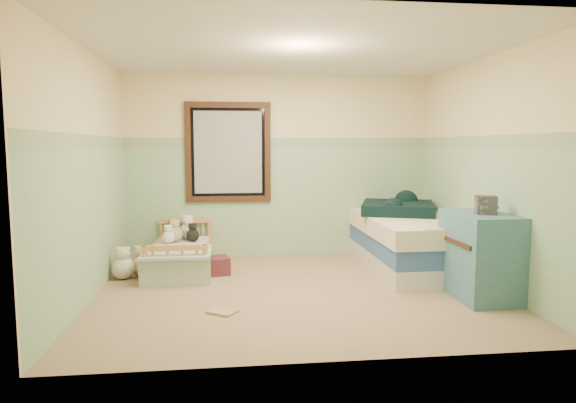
{
  "coord_description": "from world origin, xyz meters",
  "views": [
    {
      "loc": [
        -0.7,
        -5.18,
        1.53
      ],
      "look_at": [
        -0.04,
        0.35,
        0.92
      ],
      "focal_mm": 31.37,
      "sensor_mm": 36.0,
      "label": 1
    }
  ],
  "objects": [
    {
      "name": "twin_bed_frame",
      "position": [
        1.55,
        0.83,
        0.11
      ],
      "size": [
        1.05,
        2.11,
        0.22
      ],
      "primitive_type": "cube",
      "color": "silver",
      "rests_on": "floor"
    },
    {
      "name": "plush_floor_cream",
      "position": [
        -1.93,
        0.71,
        0.13
      ],
      "size": [
        0.26,
        0.26,
        0.26
      ],
      "primitive_type": "sphere",
      "color": "beige",
      "rests_on": "floor"
    },
    {
      "name": "wall_back",
      "position": [
        0.0,
        1.8,
        1.25
      ],
      "size": [
        4.2,
        0.04,
        2.5
      ],
      "primitive_type": "cube",
      "color": "beige",
      "rests_on": "floor"
    },
    {
      "name": "book_stack",
      "position": [
        1.82,
        -0.52,
        0.96
      ],
      "size": [
        0.22,
        0.19,
        0.19
      ],
      "primitive_type": "cube",
      "rotation": [
        0.0,
        0.0,
        -0.26
      ],
      "color": "brown",
      "rests_on": "dresser"
    },
    {
      "name": "plush_bed_brown",
      "position": [
        -1.45,
        1.55,
        0.39
      ],
      "size": [
        0.18,
        0.18,
        0.18
      ],
      "primitive_type": "sphere",
      "color": "brown",
      "rests_on": "toddler_mattress"
    },
    {
      "name": "patchwork_quilt",
      "position": [
        -1.3,
        0.6,
        0.32
      ],
      "size": [
        0.78,
        0.72,
        0.03
      ],
      "primitive_type": "cube",
      "color": "#7DA0BC",
      "rests_on": "toddler_mattress"
    },
    {
      "name": "wall_front",
      "position": [
        0.0,
        -1.8,
        1.25
      ],
      "size": [
        4.2,
        0.04,
        2.5
      ],
      "primitive_type": "cube",
      "color": "beige",
      "rests_on": "floor"
    },
    {
      "name": "plush_floor_tan",
      "position": [
        -1.74,
        0.82,
        0.13
      ],
      "size": [
        0.25,
        0.25,
        0.25
      ],
      "primitive_type": "sphere",
      "color": "tan",
      "rests_on": "floor"
    },
    {
      "name": "toddler_bed_frame",
      "position": [
        -1.3,
        1.05,
        0.09
      ],
      "size": [
        0.72,
        1.43,
        0.18
      ],
      "primitive_type": "cube",
      "color": "#BE8948",
      "rests_on": "floor"
    },
    {
      "name": "window_frame",
      "position": [
        -0.7,
        1.76,
        1.45
      ],
      "size": [
        1.16,
        0.06,
        1.36
      ],
      "primitive_type": "cube",
      "color": "#442514",
      "rests_on": "wall_back"
    },
    {
      "name": "plush_bed_white",
      "position": [
        -1.25,
        1.55,
        0.41
      ],
      "size": [
        0.22,
        0.22,
        0.22
      ],
      "primitive_type": "sphere",
      "color": "white",
      "rests_on": "toddler_mattress"
    },
    {
      "name": "floor",
      "position": [
        0.0,
        0.0,
        -0.01
      ],
      "size": [
        4.2,
        3.6,
        0.02
      ],
      "primitive_type": "cube",
      "color": "#9C7A58",
      "rests_on": "ground"
    },
    {
      "name": "teal_blanket",
      "position": [
        1.5,
        1.13,
        0.73
      ],
      "size": [
        1.16,
        1.19,
        0.14
      ],
      "primitive_type": "cube",
      "rotation": [
        0.0,
        0.0,
        -0.33
      ],
      "color": "black",
      "rests_on": "twin_mattress"
    },
    {
      "name": "floor_book",
      "position": [
        -0.77,
        -0.64,
        0.01
      ],
      "size": [
        0.32,
        0.3,
        0.02
      ],
      "primitive_type": "cube",
      "rotation": [
        0.0,
        0.0,
        -0.61
      ],
      "color": "yellow",
      "rests_on": "floor"
    },
    {
      "name": "window_blinds",
      "position": [
        -0.7,
        1.77,
        1.45
      ],
      "size": [
        0.92,
        0.01,
        1.12
      ],
      "primitive_type": "cube",
      "color": "beige",
      "rests_on": "window_frame"
    },
    {
      "name": "plush_bed_tan",
      "position": [
        -1.4,
        1.33,
        0.41
      ],
      "size": [
        0.2,
        0.2,
        0.2
      ],
      "primitive_type": "sphere",
      "color": "tan",
      "rests_on": "toddler_mattress"
    },
    {
      "name": "wall_right",
      "position": [
        2.1,
        0.0,
        1.25
      ],
      "size": [
        0.04,
        3.6,
        2.5
      ],
      "primitive_type": "cube",
      "color": "beige",
      "rests_on": "floor"
    },
    {
      "name": "wall_left",
      "position": [
        -2.1,
        0.0,
        1.25
      ],
      "size": [
        0.04,
        3.6,
        2.5
      ],
      "primitive_type": "cube",
      "color": "beige",
      "rests_on": "floor"
    },
    {
      "name": "extra_plush_0",
      "position": [
        -1.47,
        1.24,
        0.39
      ],
      "size": [
        0.16,
        0.16,
        0.16
      ],
      "primitive_type": "sphere",
      "color": "white",
      "rests_on": "toddler_mattress"
    },
    {
      "name": "extra_plush_1",
      "position": [
        -1.23,
        1.51,
        0.4
      ],
      "size": [
        0.18,
        0.18,
        0.18
      ],
      "primitive_type": "sphere",
      "color": "beige",
      "rests_on": "toddler_mattress"
    },
    {
      "name": "twin_boxspring",
      "position": [
        1.55,
        0.83,
        0.33
      ],
      "size": [
        1.05,
        2.11,
        0.22
      ],
      "primitive_type": "cube",
      "color": "#254C88",
      "rests_on": "twin_bed_frame"
    },
    {
      "name": "wainscot_mint",
      "position": [
        0.0,
        1.79,
        0.75
      ],
      "size": [
        4.2,
        0.01,
        1.5
      ],
      "primitive_type": "cube",
      "color": "#8EAF92",
      "rests_on": "floor"
    },
    {
      "name": "plush_bed_dark",
      "position": [
        -1.17,
        1.33,
        0.39
      ],
      "size": [
        0.17,
        0.17,
        0.17
      ],
      "primitive_type": "sphere",
      "color": "black",
      "rests_on": "toddler_mattress"
    },
    {
      "name": "border_strip",
      "position": [
        0.0,
        1.79,
        1.57
      ],
      "size": [
        4.2,
        0.01,
        0.15
      ],
      "primitive_type": "cube",
      "color": "#4B7455",
      "rests_on": "wall_back"
    },
    {
      "name": "toddler_mattress",
      "position": [
        -1.3,
        1.05,
        0.24
      ],
      "size": [
        0.65,
        1.37,
        0.12
      ],
      "primitive_type": "cube",
      "color": "silver",
      "rests_on": "toddler_bed_frame"
    },
    {
      "name": "red_pillow",
      "position": [
        -0.88,
        0.8,
        0.1
      ],
      "size": [
        0.39,
        0.36,
        0.21
      ],
      "primitive_type": "cube",
      "rotation": [
        0.0,
        0.0,
        0.22
      ],
      "color": "maroon",
      "rests_on": "floor"
    },
    {
      "name": "twin_mattress",
      "position": [
        1.55,
        0.83,
        0.55
      ],
      "size": [
        1.1,
        2.15,
        0.22
      ],
      "primitive_type": "cube",
      "color": "#F0E7C9",
      "rests_on": "twin_boxspring"
    },
    {
      "name": "ceiling",
      "position": [
        0.0,
        0.0,
        2.51
      ],
      "size": [
        4.2,
        3.6,
        0.02
      ],
      "primitive_type": "cube",
      "color": "beige",
      "rests_on": "wall_back"
    },
    {
      "name": "dresser",
      "position": [
        1.82,
        -0.45,
        0.43
      ],
      "size": [
        0.54,
        0.86,
        0.86
      ],
      "primitive_type": "cube",
      "color": "#366F82",
      "rests_on": "floor"
    }
  ]
}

